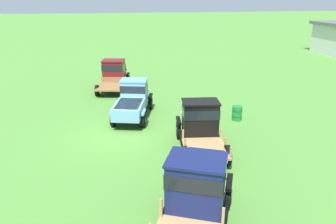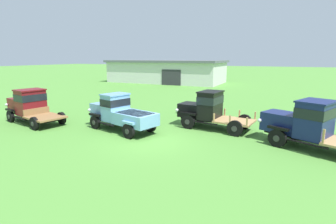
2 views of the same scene
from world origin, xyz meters
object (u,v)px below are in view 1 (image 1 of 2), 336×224
(vintage_truck_second_in_line, at_px, (133,99))
(vintage_truck_midrow_center, at_px, (200,122))
(vintage_truck_far_side, at_px, (197,187))
(oil_drum_beside_row, at_px, (237,113))
(vintage_truck_foreground_near, at_px, (114,73))

(vintage_truck_second_in_line, xyz_separation_m, vintage_truck_midrow_center, (4.55, 2.77, 0.11))
(vintage_truck_second_in_line, distance_m, vintage_truck_far_side, 10.04)
(vintage_truck_far_side, bearing_deg, oil_drum_beside_row, 150.49)
(vintage_truck_foreground_near, height_order, vintage_truck_midrow_center, vintage_truck_midrow_center)
(vintage_truck_foreground_near, relative_size, vintage_truck_midrow_center, 1.09)
(vintage_truck_midrow_center, relative_size, vintage_truck_far_side, 0.84)
(vintage_truck_foreground_near, distance_m, vintage_truck_second_in_line, 6.75)
(vintage_truck_midrow_center, distance_m, vintage_truck_far_side, 5.65)
(vintage_truck_foreground_near, xyz_separation_m, vintage_truck_midrow_center, (11.24, 3.66, 0.02))
(vintage_truck_midrow_center, height_order, vintage_truck_far_side, vintage_truck_far_side)
(vintage_truck_far_side, bearing_deg, vintage_truck_foreground_near, -172.99)
(vintage_truck_midrow_center, bearing_deg, vintage_truck_far_side, -16.52)
(vintage_truck_foreground_near, distance_m, vintage_truck_far_side, 16.79)
(vintage_truck_foreground_near, height_order, vintage_truck_far_side, vintage_truck_far_side)
(vintage_truck_midrow_center, xyz_separation_m, vintage_truck_far_side, (5.42, -1.61, 0.05))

